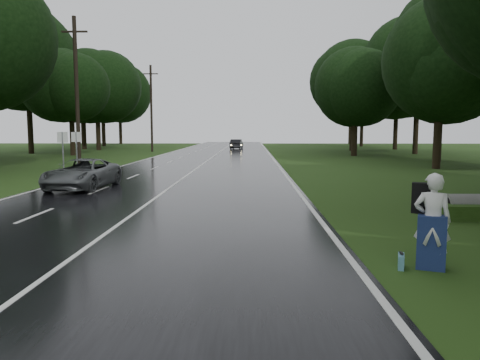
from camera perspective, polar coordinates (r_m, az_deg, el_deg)
The scene contains 17 objects.
ground at distance 12.79m, azimuth -15.76°, elevation -6.18°, with size 160.00×160.00×0.00m, color #223E12.
road at distance 32.26m, azimuth -5.33°, elevation 1.47°, with size 12.00×140.00×0.04m, color black.
lane_center at distance 32.25m, azimuth -5.33°, elevation 1.52°, with size 0.12×140.00×0.01m, color silver.
grey_car at distance 22.06m, azimuth -19.05°, elevation 0.75°, with size 2.23×4.84×1.35m, color #4D5153.
far_car at distance 63.79m, azimuth -0.43°, elevation 4.49°, with size 1.44×4.12×1.36m, color black.
hitchhiker at distance 9.66m, azimuth 22.75°, elevation -5.14°, with size 0.81×0.78×1.89m.
suitcase at distance 9.63m, azimuth 19.44°, elevation -9.55°, with size 0.11×0.39×0.28m, color teal.
culvert at distance 16.02m, azimuth 26.72°, elevation -4.12°, with size 0.72×0.72×1.45m, color slate.
utility_pole_mid at distance 34.66m, azimuth -19.35°, elevation 1.44°, with size 1.80×0.28×10.53m, color black, non-canonical shape.
utility_pole_far at distance 57.97m, azimuth -10.88°, elevation 3.49°, with size 1.80×0.28×10.57m, color black, non-canonical shape.
road_sign_a at distance 28.69m, azimuth -21.08°, elevation 0.44°, with size 0.62×0.10×2.59m, color white, non-canonical shape.
road_sign_b at distance 30.64m, azimuth -19.59°, elevation 0.84°, with size 0.62×0.10×2.57m, color white, non-canonical shape.
tree_left_e at distance 51.91m, azimuth -20.08°, elevation 2.91°, with size 8.44×8.44×13.19m, color black, non-canonical shape.
tree_left_f at distance 64.20m, azimuth -17.19°, elevation 3.58°, with size 9.13×9.13×14.27m, color black, non-canonical shape.
tree_right_d at distance 34.89m, azimuth 23.24°, elevation 1.32°, with size 8.07×8.07×12.61m, color black, non-canonical shape.
tree_right_e at distance 49.39m, azimuth 14.00°, elevation 2.95°, with size 7.73×7.73×12.07m, color black, non-canonical shape.
tree_right_f at distance 61.51m, azimuth 13.73°, elevation 3.57°, with size 10.33×10.33×16.14m, color black, non-canonical shape.
Camera 1 is at (3.73, -11.93, 2.71)m, focal length 34.23 mm.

